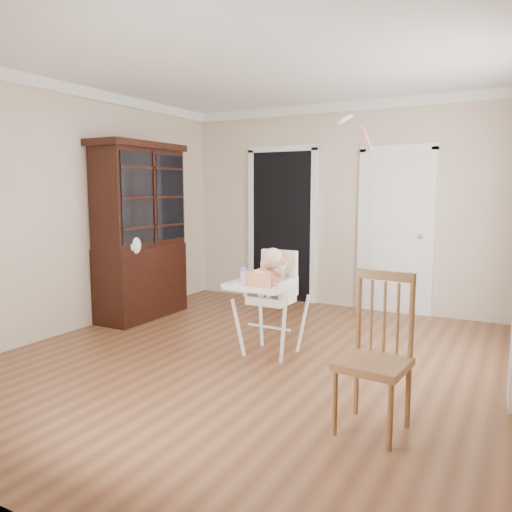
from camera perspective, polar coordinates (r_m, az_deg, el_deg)
The scene contains 14 objects.
floor at distance 4.74m, azimuth -0.35°, elevation -11.77°, with size 5.00×5.00×0.00m, color brown.
ceiling at distance 4.62m, azimuth -0.38°, elevation 21.73°, with size 5.00×5.00×0.00m, color white.
wall_back at distance 6.78m, azimuth 9.95°, elevation 5.59°, with size 4.50×4.50×0.00m, color beige.
wall_left at distance 5.90m, azimuth -19.93°, elevation 4.98°, with size 5.00×5.00×0.00m, color beige.
crown_molding at distance 4.60m, azimuth -0.38°, elevation 21.01°, with size 4.50×5.00×0.12m, color white, non-canonical shape.
doorway at distance 7.11m, azimuth 2.96°, elevation 3.83°, with size 1.06×0.05×2.22m.
closet_door at distance 6.58m, azimuth 15.61°, elevation 2.53°, with size 0.96×0.09×2.13m.
high_chair at distance 4.75m, azimuth 1.72°, elevation -3.91°, with size 0.60×0.73×1.01m.
baby at distance 4.74m, azimuth 1.89°, elevation -1.98°, with size 0.30×0.23×0.48m.
cake at distance 4.48m, azimuth 0.24°, elevation -2.68°, with size 0.30×0.30×0.14m.
sippy_cup at distance 4.70m, azimuth -1.41°, elevation -2.14°, with size 0.07×0.07×0.17m.
china_cabinet at distance 6.26m, azimuth -13.08°, elevation 2.77°, with size 0.56×1.26×2.13m.
dining_chair at distance 3.40m, azimuth 13.45°, elevation -11.30°, with size 0.46×0.46×1.04m.
streamer at distance 4.50m, azimuth 10.15°, elevation 15.11°, with size 0.03×0.50×0.02m, color pink, non-canonical shape.
Camera 1 is at (2.16, -3.92, 1.57)m, focal length 35.00 mm.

